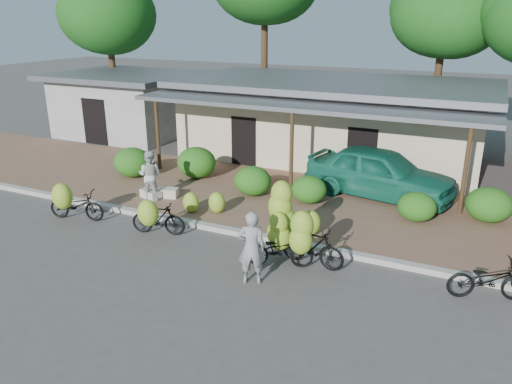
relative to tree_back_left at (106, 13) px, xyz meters
The scene contains 26 objects.
ground 19.89m from the tree_back_left, 43.77° to the right, with size 100.00×100.00×0.00m, color #4E4B48.
sidewalk 17.00m from the tree_back_left, 30.66° to the right, with size 60.00×6.00×0.12m, color #835C46.
curb 18.61m from the tree_back_left, 39.07° to the right, with size 60.00×0.25×0.15m, color #A8A399.
shop_main 14.52m from the tree_back_left, ahead, with size 13.00×8.50×3.35m.
shop_grey 5.59m from the tree_back_left, 38.29° to the right, with size 7.00×6.00×3.15m.
tree_back_left is the anchor object (origin of this frame).
tree_center_right 17.36m from the tree_back_left, 11.63° to the left, with size 5.13×5.01×7.95m.
hedge_0 12.56m from the tree_back_left, 46.79° to the right, with size 1.44×1.29×1.12m, color #155B16.
hedge_1 13.51m from the tree_back_left, 36.18° to the right, with size 1.49×1.34×1.16m, color #155B16.
hedge_2 16.11m from the tree_back_left, 32.73° to the right, with size 1.29×1.16×1.00m, color #155B16.
hedge_3 17.68m from the tree_back_left, 28.74° to the right, with size 1.16×1.04×0.90m, color #155B16.
hedge_4 20.64m from the tree_back_left, 24.25° to the right, with size 1.13×1.02×0.88m, color #155B16.
hedge_5 22.03m from the tree_back_left, 20.04° to the right, with size 1.34×1.20×1.04m, color #155B16.
bike_far_left 16.04m from the tree_back_left, 54.59° to the right, with size 1.87×1.40×1.38m.
bike_left 17.70m from the tree_back_left, 46.25° to the right, with size 1.64×1.29×1.28m.
bike_center 20.22m from the tree_back_left, 38.12° to the right, with size 1.78×1.37×2.06m.
bike_right 20.91m from the tree_back_left, 36.90° to the right, with size 1.76×1.23×1.66m.
bike_far_right 24.03m from the tree_back_left, 30.25° to the right, with size 1.85×1.16×0.92m.
loose_banana_a 16.65m from the tree_back_left, 41.72° to the right, with size 0.52×0.44×0.64m, color #A0CA32.
loose_banana_b 17.01m from the tree_back_left, 39.13° to the right, with size 0.54×0.46×0.67m, color #A0CA32.
loose_banana_c 19.61m from the tree_back_left, 33.82° to the right, with size 0.58×0.49×0.72m, color #A0CA32.
sack_near 15.16m from the tree_back_left, 43.44° to the right, with size 0.85×0.40×0.30m, color beige.
sack_far 15.12m from the tree_back_left, 45.39° to the right, with size 0.75×0.38×0.28m, color beige.
vendor 20.86m from the tree_back_left, 41.30° to the right, with size 0.65×0.43×1.78m, color gray.
bystander 14.90m from the tree_back_left, 45.34° to the right, with size 0.80×0.62×1.65m, color beige.
teal_van 18.61m from the tree_back_left, 21.37° to the right, with size 1.99×4.95×1.69m, color #186C54.
Camera 1 is at (5.99, -9.54, 5.93)m, focal length 35.00 mm.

